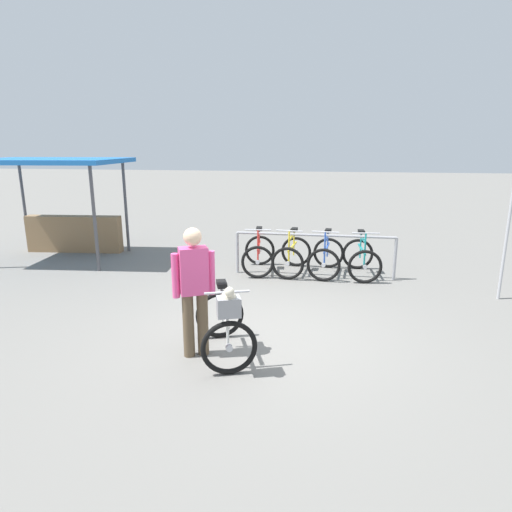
{
  "coord_description": "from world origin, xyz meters",
  "views": [
    {
      "loc": [
        0.85,
        -5.61,
        2.58
      ],
      "look_at": [
        -0.2,
        0.57,
        1.0
      ],
      "focal_mm": 30.77,
      "sensor_mm": 36.0,
      "label": 1
    }
  ],
  "objects_px": {
    "racked_bike_blue": "(326,257)",
    "featured_bicycle": "(225,322)",
    "market_stall": "(62,198)",
    "racked_bike_red": "(259,254)",
    "person_with_featured_bike": "(194,287)",
    "racked_bike_teal": "(361,258)",
    "racked_bike_yellow": "(292,256)"
  },
  "relations": [
    {
      "from": "racked_bike_yellow",
      "to": "racked_bike_blue",
      "type": "distance_m",
      "value": 0.7
    },
    {
      "from": "racked_bike_blue",
      "to": "market_stall",
      "type": "distance_m",
      "value": 6.27
    },
    {
      "from": "racked_bike_yellow",
      "to": "racked_bike_red",
      "type": "bearing_deg",
      "value": -179.75
    },
    {
      "from": "racked_bike_blue",
      "to": "racked_bike_teal",
      "type": "height_order",
      "value": "same"
    },
    {
      "from": "racked_bike_teal",
      "to": "racked_bike_blue",
      "type": "bearing_deg",
      "value": -179.75
    },
    {
      "from": "racked_bike_teal",
      "to": "market_stall",
      "type": "bearing_deg",
      "value": 175.35
    },
    {
      "from": "racked_bike_yellow",
      "to": "racked_bike_teal",
      "type": "distance_m",
      "value": 1.4
    },
    {
      "from": "racked_bike_yellow",
      "to": "featured_bicycle",
      "type": "bearing_deg",
      "value": -96.81
    },
    {
      "from": "racked_bike_blue",
      "to": "racked_bike_teal",
      "type": "distance_m",
      "value": 0.7
    },
    {
      "from": "market_stall",
      "to": "racked_bike_blue",
      "type": "bearing_deg",
      "value": -5.2
    },
    {
      "from": "racked_bike_teal",
      "to": "person_with_featured_bike",
      "type": "relative_size",
      "value": 0.69
    },
    {
      "from": "racked_bike_red",
      "to": "market_stall",
      "type": "relative_size",
      "value": 0.36
    },
    {
      "from": "person_with_featured_bike",
      "to": "racked_bike_teal",
      "type": "bearing_deg",
      "value": 59.97
    },
    {
      "from": "racked_bike_yellow",
      "to": "market_stall",
      "type": "relative_size",
      "value": 0.34
    },
    {
      "from": "featured_bicycle",
      "to": "person_with_featured_bike",
      "type": "relative_size",
      "value": 0.77
    },
    {
      "from": "racked_bike_blue",
      "to": "market_stall",
      "type": "bearing_deg",
      "value": 174.8
    },
    {
      "from": "racked_bike_blue",
      "to": "racked_bike_teal",
      "type": "bearing_deg",
      "value": 0.25
    },
    {
      "from": "market_stall",
      "to": "racked_bike_red",
      "type": "bearing_deg",
      "value": -6.79
    },
    {
      "from": "racked_bike_teal",
      "to": "person_with_featured_bike",
      "type": "bearing_deg",
      "value": -120.03
    },
    {
      "from": "racked_bike_red",
      "to": "racked_bike_yellow",
      "type": "bearing_deg",
      "value": 0.25
    },
    {
      "from": "racked_bike_yellow",
      "to": "market_stall",
      "type": "height_order",
      "value": "market_stall"
    },
    {
      "from": "racked_bike_yellow",
      "to": "market_stall",
      "type": "bearing_deg",
      "value": 174.11
    },
    {
      "from": "racked_bike_yellow",
      "to": "featured_bicycle",
      "type": "distance_m",
      "value": 3.98
    },
    {
      "from": "racked_bike_blue",
      "to": "featured_bicycle",
      "type": "bearing_deg",
      "value": -106.51
    },
    {
      "from": "racked_bike_red",
      "to": "racked_bike_yellow",
      "type": "relative_size",
      "value": 1.03
    },
    {
      "from": "person_with_featured_bike",
      "to": "market_stall",
      "type": "relative_size",
      "value": 0.5
    },
    {
      "from": "racked_bike_red",
      "to": "person_with_featured_bike",
      "type": "bearing_deg",
      "value": -92.36
    },
    {
      "from": "racked_bike_blue",
      "to": "racked_bike_teal",
      "type": "xyz_separation_m",
      "value": [
        0.7,
        0.0,
        0.0
      ]
    },
    {
      "from": "racked_bike_blue",
      "to": "featured_bicycle",
      "type": "distance_m",
      "value": 4.12
    },
    {
      "from": "featured_bicycle",
      "to": "person_with_featured_bike",
      "type": "xyz_separation_m",
      "value": [
        -0.39,
        0.04,
        0.42
      ]
    },
    {
      "from": "racked_bike_blue",
      "to": "featured_bicycle",
      "type": "xyz_separation_m",
      "value": [
        -1.17,
        -3.95,
        0.12
      ]
    },
    {
      "from": "racked_bike_blue",
      "to": "racked_bike_teal",
      "type": "relative_size",
      "value": 1.01
    }
  ]
}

